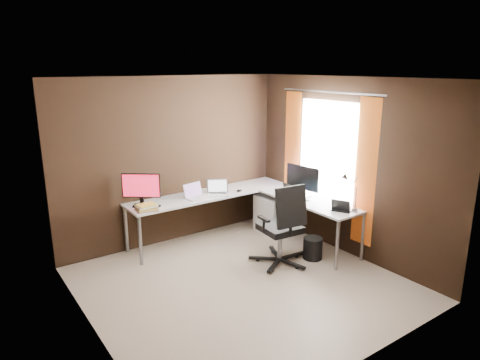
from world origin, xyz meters
The scene contains 15 objects.
room centered at (0.34, 0.07, 1.28)m, with size 3.60×3.60×2.50m.
desk centered at (0.84, 1.04, 0.68)m, with size 2.65×2.25×0.73m.
drawer_pedestal centered at (1.43, 1.15, 0.30)m, with size 0.42×0.50×0.60m, color white.
monitor_left centered at (-0.63, 1.55, 0.99)m, with size 0.44×0.35×0.47m.
monitor_right centered at (1.52, 0.57, 1.00)m, with size 0.17×0.58×0.47m.
laptop_white centered at (0.17, 1.44, 0.78)m, with size 0.35×0.28×0.21m.
laptop_silver centered at (0.55, 1.41, 0.78)m, with size 0.40×0.36×0.22m.
laptop_black_big centered at (1.33, 0.54, 0.78)m, with size 0.28×0.37×0.23m.
laptop_black_small centered at (1.49, -0.23, 0.77)m, with size 0.27×0.31×0.17m.
book_stack centered at (-0.66, 1.32, 0.77)m, with size 0.30×0.25×0.09m.
mouse_left centered at (-0.47, 1.35, 0.75)m, with size 0.09×0.06×0.04m, color black.
mouse_corner centered at (0.88, 1.32, 0.75)m, with size 0.09×0.06×0.04m, color black.
desk_lamp centered at (1.55, -0.29, 1.06)m, with size 0.18×0.20×0.52m.
office_chair centered at (0.78, 0.17, 0.33)m, with size 0.64×0.64×1.14m.
wastebasket centered at (1.24, 0.03, 0.15)m, with size 0.27×0.27×0.31m, color black.
Camera 1 is at (-2.81, -3.91, 2.64)m, focal length 32.00 mm.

